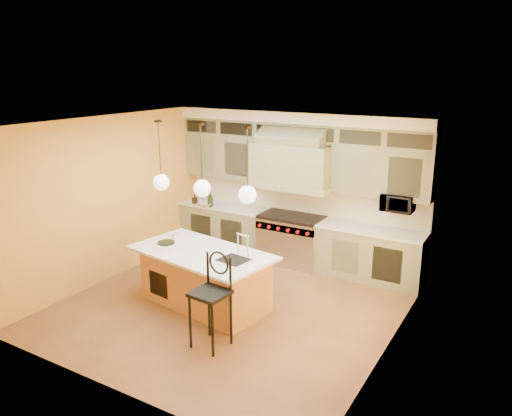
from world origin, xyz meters
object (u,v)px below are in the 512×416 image
Objects in this scene: range at (291,239)px; kitchen_island at (205,277)px; microwave at (398,203)px; counter_stool at (212,294)px.

kitchen_island is (-0.38, -2.31, -0.01)m from range.
microwave reaches higher than range.
counter_stool is 3.74m from microwave.
range is at bearing 89.46° from kitchen_island.
range is 2.21× the size of microwave.
counter_stool is (0.80, -0.93, 0.29)m from kitchen_island.
range is 2.18m from microwave.
counter_stool is at bearing -82.65° from range.
microwave is at bearing 54.81° from kitchen_island.
range is 2.34m from kitchen_island.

